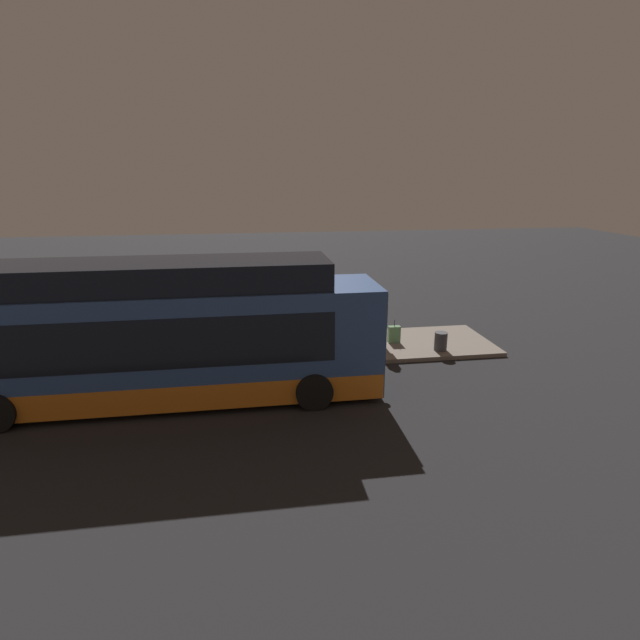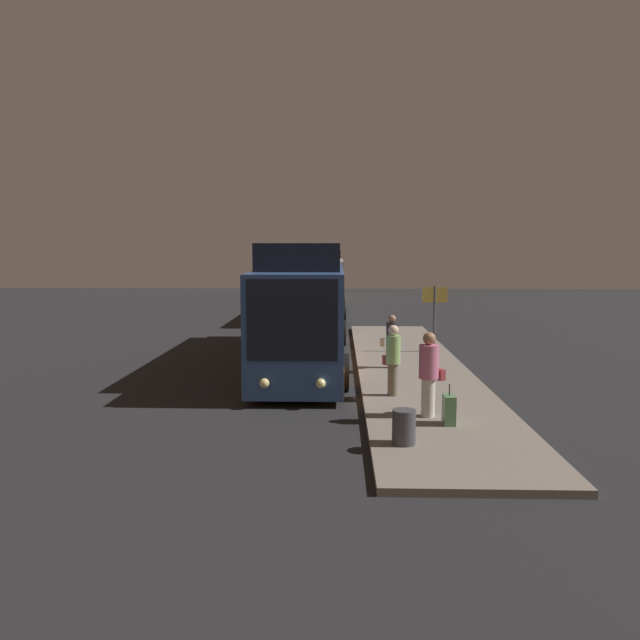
# 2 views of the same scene
# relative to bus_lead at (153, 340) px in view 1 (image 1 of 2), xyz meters

# --- Properties ---
(ground) EXTENTS (80.00, 80.00, 0.00)m
(ground) POSITION_rel_bus_lead_xyz_m (1.37, 0.07, -1.79)
(ground) COLOR #232326
(platform) EXTENTS (20.00, 3.33, 0.14)m
(platform) POSITION_rel_bus_lead_xyz_m (1.37, 3.34, -1.72)
(platform) COLOR slate
(platform) RESTS_ON ground
(bus_lead) EXTENTS (12.27, 2.71, 3.91)m
(bus_lead) POSITION_rel_bus_lead_xyz_m (0.00, 0.00, 0.00)
(bus_lead) COLOR #33518C
(bus_lead) RESTS_ON ground
(passenger_boarding) EXTENTS (0.61, 0.48, 1.76)m
(passenger_boarding) POSITION_rel_bus_lead_xyz_m (5.29, 2.42, -0.68)
(passenger_boarding) COLOR #6B604C
(passenger_boarding) RESTS_ON platform
(passenger_waiting) EXTENTS (0.63, 0.69, 1.85)m
(passenger_waiting) POSITION_rel_bus_lead_xyz_m (7.23, 3.04, -0.65)
(passenger_waiting) COLOR silver
(passenger_waiting) RESTS_ON platform
(passenger_with_bags) EXTENTS (0.51, 0.60, 1.63)m
(passenger_with_bags) POSITION_rel_bus_lead_xyz_m (1.66, 2.68, -0.76)
(passenger_with_bags) COLOR #4C476B
(passenger_with_bags) RESTS_ON platform
(suitcase) EXTENTS (0.44, 0.23, 0.85)m
(suitcase) POSITION_rel_bus_lead_xyz_m (7.83, 3.38, -1.34)
(suitcase) COLOR #598C59
(suitcase) RESTS_ON platform
(sign_post) EXTENTS (0.10, 0.88, 2.34)m
(sign_post) POSITION_rel_bus_lead_xyz_m (-1.40, 4.45, -0.10)
(sign_post) COLOR #4C4C51
(sign_post) RESTS_ON platform
(trash_bin) EXTENTS (0.44, 0.44, 0.65)m
(trash_bin) POSITION_rel_bus_lead_xyz_m (9.18, 2.30, -1.32)
(trash_bin) COLOR #3F3F44
(trash_bin) RESTS_ON platform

